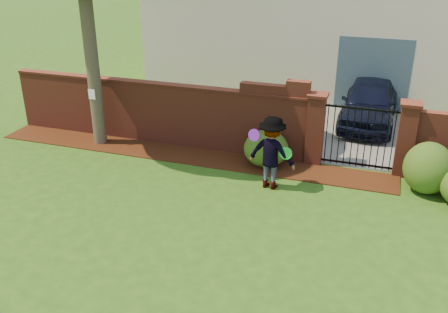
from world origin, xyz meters
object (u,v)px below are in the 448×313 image
(man, at_px, (271,153))
(car, at_px, (369,105))
(frisbee_green, at_px, (286,153))
(frisbee_purple, at_px, (254,135))

(man, bearing_deg, car, -100.51)
(frisbee_green, bearing_deg, man, 162.52)
(car, xyz_separation_m, frisbee_purple, (-2.27, -5.07, 0.63))
(car, height_order, frisbee_green, car)
(man, relative_size, frisbee_green, 5.99)
(frisbee_purple, bearing_deg, car, 65.94)
(man, xyz_separation_m, frisbee_purple, (-0.38, -0.10, 0.44))
(car, relative_size, frisbee_purple, 14.26)
(man, xyz_separation_m, frisbee_green, (0.37, -0.12, 0.10))
(frisbee_green, bearing_deg, frisbee_purple, 178.61)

